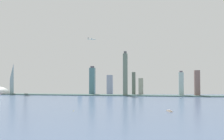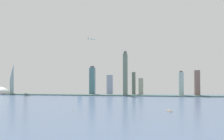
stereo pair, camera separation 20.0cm
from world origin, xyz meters
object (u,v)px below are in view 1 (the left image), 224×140
at_px(boat_1, 169,111).
at_px(channel_buoy_0, 74,111).
at_px(skyscraper_2, 92,81).
at_px(skyscraper_3, 125,74).
at_px(stadium_dome, 0,92).
at_px(skyscraper_0, 134,84).
at_px(skyscraper_8, 181,84).
at_px(observation_tower, 26,57).
at_px(skyscraper_4, 80,87).
at_px(skyscraper_7, 197,83).
at_px(airplane, 92,39).
at_px(skyscraper_1, 13,78).
at_px(skyscraper_5, 141,86).
at_px(boat_2, 181,98).
at_px(skyscraper_6, 110,85).

height_order(boat_1, channel_buoy_0, boat_1).
height_order(skyscraper_2, skyscraper_3, skyscraper_3).
height_order(stadium_dome, skyscraper_2, skyscraper_2).
distance_m(skyscraper_0, skyscraper_8, 186.43).
bearing_deg(skyscraper_3, skyscraper_8, 6.37).
bearing_deg(observation_tower, channel_buoy_0, -52.50).
bearing_deg(skyscraper_4, skyscraper_0, -7.97).
distance_m(observation_tower, skyscraper_8, 664.03).
distance_m(skyscraper_2, boat_1, 550.43).
bearing_deg(skyscraper_4, skyscraper_7, -7.24).
height_order(channel_buoy_0, airplane, airplane).
relative_size(boat_1, airplane, 0.53).
height_order(skyscraper_2, airplane, airplane).
height_order(observation_tower, skyscraper_1, observation_tower).
bearing_deg(skyscraper_8, observation_tower, 178.37).
distance_m(stadium_dome, channel_buoy_0, 656.35).
bearing_deg(skyscraper_4, boat_1, -56.49).
bearing_deg(skyscraper_7, observation_tower, 178.31).
height_order(skyscraper_4, skyscraper_5, skyscraper_5).
relative_size(boat_2, channel_buoy_0, 3.83).
bearing_deg(skyscraper_7, stadium_dome, -179.66).
relative_size(observation_tower, skyscraper_0, 3.75).
xyz_separation_m(skyscraper_1, skyscraper_3, (488.92, -24.13, 13.88)).
bearing_deg(skyscraper_0, skyscraper_6, 166.06).
xyz_separation_m(skyscraper_2, skyscraper_8, (359.84, -31.22, -10.73)).
bearing_deg(boat_2, skyscraper_7, -15.23).
distance_m(skyscraper_6, boat_2, 318.67).
bearing_deg(skyscraper_7, channel_buoy_0, -126.85).
distance_m(stadium_dome, skyscraper_5, 606.82).
xyz_separation_m(skyscraper_6, boat_2, (269.79, -164.88, -39.76)).
relative_size(stadium_dome, skyscraper_1, 0.62).
xyz_separation_m(skyscraper_1, skyscraper_8, (704.05, -0.11, -23.36)).
relative_size(skyscraper_3, skyscraper_4, 2.95).
bearing_deg(skyscraper_4, channel_buoy_0, -75.36).
height_order(observation_tower, skyscraper_7, observation_tower).
xyz_separation_m(skyscraper_5, boat_2, (138.75, -175.65, -33.02)).
xyz_separation_m(observation_tower, skyscraper_5, (497.37, 43.13, -127.61)).
height_order(observation_tower, boat_1, observation_tower).
distance_m(skyscraper_5, boat_2, 226.26).
height_order(skyscraper_0, skyscraper_4, skyscraper_0).
relative_size(stadium_dome, skyscraper_8, 0.91).
bearing_deg(skyscraper_2, channel_buoy_0, -81.38).
height_order(skyscraper_6, boat_1, skyscraper_6).
distance_m(stadium_dome, airplane, 461.57).
relative_size(skyscraper_4, skyscraper_7, 0.59).
bearing_deg(skyscraper_4, skyscraper_2, -24.07).
bearing_deg(skyscraper_0, skyscraper_7, -6.53).
distance_m(skyscraper_4, skyscraper_7, 484.41).
bearing_deg(skyscraper_4, skyscraper_1, -168.33).
height_order(stadium_dome, airplane, airplane).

